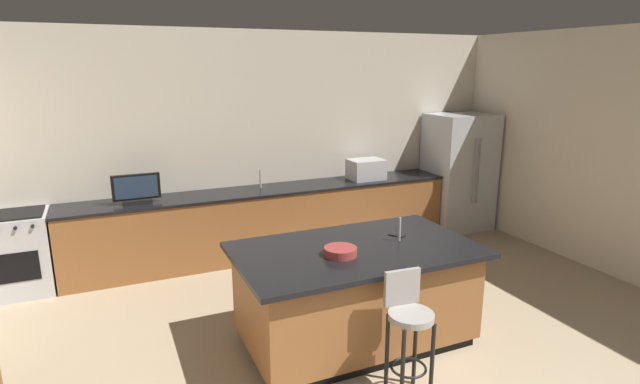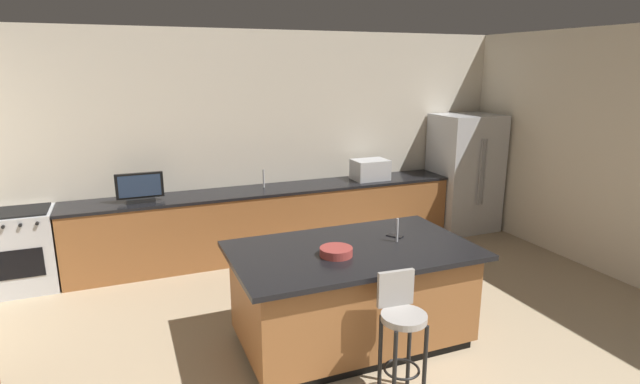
{
  "view_description": "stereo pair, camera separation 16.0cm",
  "coord_description": "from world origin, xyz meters",
  "px_view_note": "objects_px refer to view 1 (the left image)",
  "views": [
    {
      "loc": [
        -2.04,
        -1.28,
        2.46
      ],
      "look_at": [
        0.02,
        3.39,
        1.16
      ],
      "focal_mm": 28.08,
      "sensor_mm": 36.0,
      "label": 1
    },
    {
      "loc": [
        -1.89,
        -1.34,
        2.46
      ],
      "look_at": [
        0.02,
        3.39,
        1.16
      ],
      "focal_mm": 28.08,
      "sensor_mm": 36.0,
      "label": 2
    }
  ],
  "objects_px": {
    "microwave": "(366,169)",
    "tv_monitor": "(136,190)",
    "kitchen_island": "(355,294)",
    "fruit_bowl": "(340,251)",
    "range_oven": "(16,254)",
    "bar_stool_center": "(408,325)",
    "refrigerator": "(458,172)",
    "cell_phone": "(397,235)"
  },
  "relations": [
    {
      "from": "tv_monitor",
      "to": "refrigerator",
      "type": "bearing_deg",
      "value": -0.24
    },
    {
      "from": "bar_stool_center",
      "to": "cell_phone",
      "type": "relative_size",
      "value": 6.53
    },
    {
      "from": "refrigerator",
      "to": "bar_stool_center",
      "type": "relative_size",
      "value": 1.79
    },
    {
      "from": "bar_stool_center",
      "to": "cell_phone",
      "type": "xyz_separation_m",
      "value": [
        0.5,
        0.97,
        0.32
      ]
    },
    {
      "from": "tv_monitor",
      "to": "bar_stool_center",
      "type": "relative_size",
      "value": 0.55
    },
    {
      "from": "microwave",
      "to": "bar_stool_center",
      "type": "height_order",
      "value": "microwave"
    },
    {
      "from": "bar_stool_center",
      "to": "fruit_bowl",
      "type": "bearing_deg",
      "value": 109.97
    },
    {
      "from": "bar_stool_center",
      "to": "microwave",
      "type": "bearing_deg",
      "value": 70.35
    },
    {
      "from": "kitchen_island",
      "to": "range_oven",
      "type": "bearing_deg",
      "value": 140.72
    },
    {
      "from": "kitchen_island",
      "to": "refrigerator",
      "type": "distance_m",
      "value": 3.81
    },
    {
      "from": "bar_stool_center",
      "to": "cell_phone",
      "type": "bearing_deg",
      "value": 66.94
    },
    {
      "from": "refrigerator",
      "to": "fruit_bowl",
      "type": "distance_m",
      "value": 4.02
    },
    {
      "from": "range_oven",
      "to": "cell_phone",
      "type": "bearing_deg",
      "value": -33.45
    },
    {
      "from": "tv_monitor",
      "to": "cell_phone",
      "type": "xyz_separation_m",
      "value": [
        2.14,
        -2.22,
        -0.14
      ]
    },
    {
      "from": "kitchen_island",
      "to": "fruit_bowl",
      "type": "bearing_deg",
      "value": -152.27
    },
    {
      "from": "tv_monitor",
      "to": "bar_stool_center",
      "type": "height_order",
      "value": "tv_monitor"
    },
    {
      "from": "bar_stool_center",
      "to": "refrigerator",
      "type": "bearing_deg",
      "value": 50.66
    },
    {
      "from": "kitchen_island",
      "to": "fruit_bowl",
      "type": "distance_m",
      "value": 0.53
    },
    {
      "from": "bar_stool_center",
      "to": "fruit_bowl",
      "type": "relative_size",
      "value": 3.52
    },
    {
      "from": "microwave",
      "to": "tv_monitor",
      "type": "height_order",
      "value": "tv_monitor"
    },
    {
      "from": "range_oven",
      "to": "microwave",
      "type": "relative_size",
      "value": 1.91
    },
    {
      "from": "kitchen_island",
      "to": "range_oven",
      "type": "relative_size",
      "value": 2.32
    },
    {
      "from": "microwave",
      "to": "cell_phone",
      "type": "height_order",
      "value": "microwave"
    },
    {
      "from": "refrigerator",
      "to": "microwave",
      "type": "bearing_deg",
      "value": 177.4
    },
    {
      "from": "refrigerator",
      "to": "fruit_bowl",
      "type": "bearing_deg",
      "value": -142.7
    },
    {
      "from": "microwave",
      "to": "tv_monitor",
      "type": "bearing_deg",
      "value": -179.03
    },
    {
      "from": "fruit_bowl",
      "to": "cell_phone",
      "type": "height_order",
      "value": "fruit_bowl"
    },
    {
      "from": "refrigerator",
      "to": "cell_phone",
      "type": "height_order",
      "value": "refrigerator"
    },
    {
      "from": "tv_monitor",
      "to": "bar_stool_center",
      "type": "xyz_separation_m",
      "value": [
        1.64,
        -3.19,
        -0.47
      ]
    },
    {
      "from": "refrigerator",
      "to": "tv_monitor",
      "type": "height_order",
      "value": "refrigerator"
    },
    {
      "from": "cell_phone",
      "to": "microwave",
      "type": "bearing_deg",
      "value": 35.27
    },
    {
      "from": "range_oven",
      "to": "tv_monitor",
      "type": "xyz_separation_m",
      "value": [
        1.29,
        -0.05,
        0.6
      ]
    },
    {
      "from": "refrigerator",
      "to": "range_oven",
      "type": "distance_m",
      "value": 5.94
    },
    {
      "from": "tv_monitor",
      "to": "bar_stool_center",
      "type": "bearing_deg",
      "value": -62.76
    },
    {
      "from": "refrigerator",
      "to": "cell_phone",
      "type": "xyz_separation_m",
      "value": [
        -2.49,
        -2.2,
        0.03
      ]
    },
    {
      "from": "refrigerator",
      "to": "range_oven",
      "type": "bearing_deg",
      "value": 179.32
    },
    {
      "from": "refrigerator",
      "to": "tv_monitor",
      "type": "xyz_separation_m",
      "value": [
        -4.63,
        0.02,
        0.18
      ]
    },
    {
      "from": "kitchen_island",
      "to": "bar_stool_center",
      "type": "xyz_separation_m",
      "value": [
        0.0,
        -0.84,
        0.12
      ]
    },
    {
      "from": "kitchen_island",
      "to": "range_oven",
      "type": "height_order",
      "value": "range_oven"
    },
    {
      "from": "tv_monitor",
      "to": "cell_phone",
      "type": "relative_size",
      "value": 3.58
    },
    {
      "from": "range_oven",
      "to": "microwave",
      "type": "height_order",
      "value": "microwave"
    },
    {
      "from": "kitchen_island",
      "to": "range_oven",
      "type": "xyz_separation_m",
      "value": [
        -2.93,
        2.4,
        -0.01
      ]
    }
  ]
}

